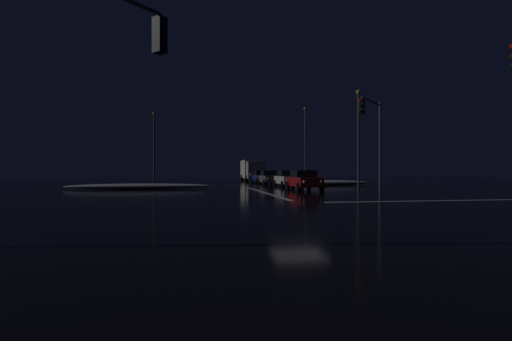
# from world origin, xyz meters

# --- Properties ---
(ground) EXTENTS (120.00, 120.00, 0.10)m
(ground) POSITION_xyz_m (0.00, 0.00, -0.05)
(ground) COLOR black
(stop_line_north) EXTENTS (0.35, 14.69, 0.01)m
(stop_line_north) POSITION_xyz_m (0.00, 8.56, 0.00)
(stop_line_north) COLOR white
(stop_line_north) RESTS_ON ground
(centre_line_ns) EXTENTS (22.00, 0.15, 0.01)m
(centre_line_ns) POSITION_xyz_m (0.00, 20.16, 0.00)
(centre_line_ns) COLOR yellow
(centre_line_ns) RESTS_ON ground
(crosswalk_bar_east) EXTENTS (14.69, 0.40, 0.01)m
(crosswalk_bar_east) POSITION_xyz_m (8.66, 0.00, 0.00)
(crosswalk_bar_east) COLOR white
(crosswalk_bar_east) RESTS_ON ground
(snow_bank_left_curb) EXTENTS (11.94, 1.50, 0.47)m
(snow_bank_left_curb) POSITION_xyz_m (-9.36, 15.13, 0.23)
(snow_bank_left_curb) COLOR white
(snow_bank_left_curb) RESTS_ON ground
(snow_bank_right_curb) EXTENTS (8.68, 1.50, 0.53)m
(snow_bank_right_curb) POSITION_xyz_m (9.36, 20.41, 0.27)
(snow_bank_right_curb) COLOR white
(snow_bank_right_curb) RESTS_ON ground
(sedan_red) EXTENTS (2.02, 4.33, 1.57)m
(sedan_red) POSITION_xyz_m (3.66, 11.10, 0.80)
(sedan_red) COLOR maroon
(sedan_red) RESTS_ON ground
(sedan_white) EXTENTS (2.02, 4.33, 1.57)m
(sedan_white) POSITION_xyz_m (3.90, 17.04, 0.80)
(sedan_white) COLOR silver
(sedan_white) RESTS_ON ground
(sedan_gray) EXTENTS (2.02, 4.33, 1.57)m
(sedan_gray) POSITION_xyz_m (3.35, 22.91, 0.80)
(sedan_gray) COLOR slate
(sedan_gray) RESTS_ON ground
(sedan_blue) EXTENTS (2.02, 4.33, 1.57)m
(sedan_blue) POSITION_xyz_m (3.42, 28.11, 0.80)
(sedan_blue) COLOR navy
(sedan_blue) RESTS_ON ground
(box_truck) EXTENTS (2.68, 8.28, 3.08)m
(box_truck) POSITION_xyz_m (3.46, 35.90, 1.71)
(box_truck) COLOR beige
(box_truck) RESTS_ON ground
(traffic_signal_ne) EXTENTS (3.15, 3.15, 6.76)m
(traffic_signal_ne) POSITION_xyz_m (7.80, 7.80, 4.64)
(traffic_signal_ne) COLOR #4C4C51
(traffic_signal_ne) RESTS_ON ground
(traffic_signal_sw) EXTENTS (3.36, 3.36, 6.43)m
(traffic_signal_sw) POSITION_xyz_m (-7.67, -7.67, 4.44)
(traffic_signal_sw) COLOR #4C4C51
(traffic_signal_sw) RESTS_ON ground
(streetlamp_right_far) EXTENTS (0.44, 0.44, 9.92)m
(streetlamp_right_far) POSITION_xyz_m (9.66, 30.16, 5.66)
(streetlamp_right_far) COLOR #424247
(streetlamp_right_far) RESTS_ON ground
(streetlamp_right_near) EXTENTS (0.44, 0.44, 8.80)m
(streetlamp_right_near) POSITION_xyz_m (9.66, 14.16, 5.09)
(streetlamp_right_near) COLOR #424247
(streetlamp_right_near) RESTS_ON ground
(streetlamp_left_far) EXTENTS (0.44, 0.44, 8.81)m
(streetlamp_left_far) POSITION_xyz_m (-9.66, 30.16, 5.09)
(streetlamp_left_far) COLOR #424247
(streetlamp_left_far) RESTS_ON ground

